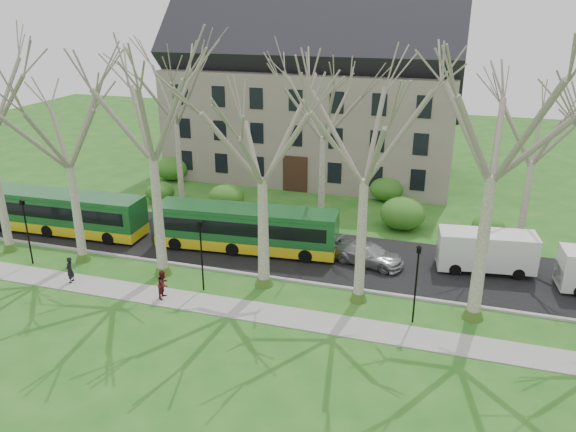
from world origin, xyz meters
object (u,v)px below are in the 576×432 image
at_px(bus_lead, 63,212).
at_px(pedestrian_a, 70,270).
at_px(bus_follow, 246,228).
at_px(van_a, 486,252).
at_px(pedestrian_b, 163,284).
at_px(sedan, 368,254).

distance_m(bus_lead, pedestrian_a, 8.48).
relative_size(bus_follow, van_a, 2.11).
relative_size(bus_lead, bus_follow, 1.00).
distance_m(van_a, pedestrian_b, 19.52).
height_order(sedan, pedestrian_b, pedestrian_b).
relative_size(bus_lead, pedestrian_a, 7.58).
bearing_deg(bus_lead, sedan, 1.26).
height_order(bus_follow, sedan, bus_follow).
distance_m(bus_lead, bus_follow, 13.71).
distance_m(bus_lead, van_a, 29.05).
xyz_separation_m(pedestrian_a, pedestrian_b, (6.22, -0.02, 0.02)).
height_order(van_a, pedestrian_a, van_a).
xyz_separation_m(bus_lead, bus_follow, (13.68, 0.99, 0.00)).
height_order(bus_follow, pedestrian_a, bus_follow).
distance_m(sedan, pedestrian_a, 18.20).
relative_size(sedan, pedestrian_b, 2.82).
bearing_deg(bus_follow, pedestrian_a, -142.46).
distance_m(van_a, pedestrian_a, 25.21).
distance_m(bus_follow, pedestrian_a, 11.23).
height_order(bus_lead, pedestrian_b, bus_lead).
bearing_deg(bus_follow, bus_lead, 179.58).
distance_m(bus_follow, pedestrian_b, 7.86).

